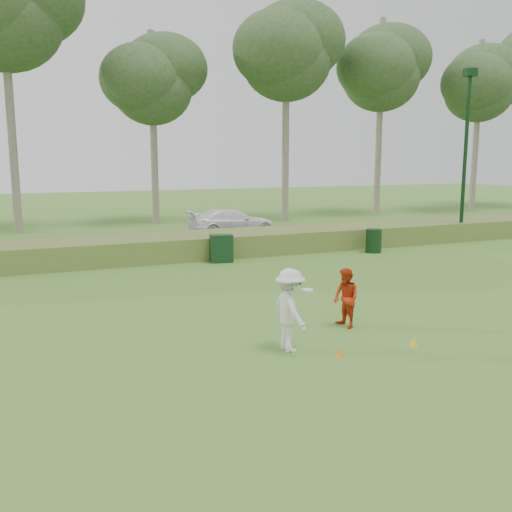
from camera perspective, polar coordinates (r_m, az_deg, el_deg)
name	(u,v)px	position (r m, az deg, el deg)	size (l,w,h in m)	color
ground	(326,341)	(13.00, 7.06, -8.44)	(120.00, 120.00, 0.00)	#3F7426
reed_strip	(180,246)	(23.76, -7.64, 1.01)	(80.00, 3.00, 0.90)	#556C2B
park_road	(152,240)	(28.62, -10.34, 1.58)	(80.00, 6.00, 0.06)	#2D2D2D
lamp_post	(467,125)	(29.69, 20.36, 12.20)	(0.70, 0.70, 8.18)	black
tree_3	(3,9)	(34.46, -23.98, 21.66)	(7.80, 7.80, 15.50)	gray
tree_4	(152,81)	(36.37, -10.36, 16.84)	(6.24, 6.24, 11.50)	gray
tree_5	(286,52)	(37.47, 3.06, 19.68)	(7.28, 7.28, 14.00)	gray
tree_6	(381,69)	(42.56, 12.42, 17.77)	(7.02, 7.02, 13.50)	gray
tree_7	(479,85)	(46.77, 21.44, 15.67)	(6.50, 6.50, 12.50)	gray
player_white	(290,310)	(12.08, 3.43, -5.42)	(0.87, 1.15, 1.77)	silver
player_red	(346,298)	(13.90, 8.99, -4.19)	(0.70, 0.55, 1.44)	red
cone_orange	(340,352)	(12.05, 8.40, -9.49)	(0.17, 0.17, 0.19)	orange
cone_yellow	(413,341)	(13.03, 15.47, -8.20)	(0.19, 0.19, 0.21)	yellow
utility_cabinet	(221,248)	(22.34, -3.49, 0.76)	(0.87, 0.54, 1.09)	#113318
trash_bin	(374,241)	(25.13, 11.68, 1.51)	(0.68, 0.68, 1.02)	black
car_right	(232,222)	(29.75, -2.40, 3.41)	(1.89, 4.65, 1.35)	white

